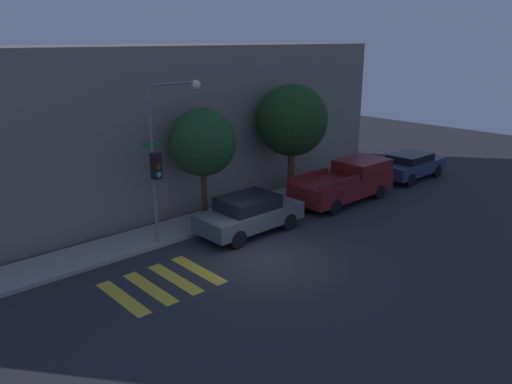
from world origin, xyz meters
TOP-DOWN VIEW (x-y plane):
  - ground_plane at (0.00, 0.00)m, footprint 60.00×60.00m
  - sidewalk at (0.00, 4.18)m, footprint 26.00×1.97m
  - building_row at (0.00, 8.57)m, footprint 26.00×6.00m
  - crosswalk at (-3.48, 0.80)m, footprint 3.19×2.60m
  - traffic_light_pole at (-1.55, 3.37)m, footprint 2.49×0.56m
  - sedan_near_corner at (1.31, 2.10)m, footprint 4.28×1.87m
  - pickup_truck at (7.37, 2.10)m, footprint 5.32×2.07m
  - sedan_middle at (12.96, 2.10)m, footprint 4.37×1.87m
  - tree_near_corner at (0.70, 4.16)m, footprint 2.69×2.69m
  - tree_midblock at (5.79, 4.16)m, footprint 3.29×3.29m

SIDE VIEW (x-z plane):
  - ground_plane at x=0.00m, z-range 0.00..0.00m
  - crosswalk at x=-3.48m, z-range 0.00..0.00m
  - sidewalk at x=0.00m, z-range 0.00..0.14m
  - sedan_middle at x=12.96m, z-range 0.06..1.45m
  - sedan_near_corner at x=1.31m, z-range 0.04..1.57m
  - pickup_truck at x=7.37m, z-range 0.02..1.80m
  - tree_near_corner at x=0.70m, z-range 1.00..5.72m
  - building_row at x=0.00m, z-range 0.00..7.01m
  - tree_midblock at x=5.79m, z-range 1.01..6.36m
  - traffic_light_pole at x=-1.55m, z-range 0.75..6.69m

